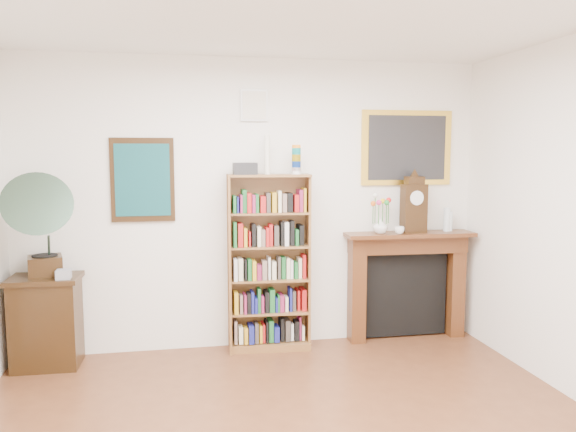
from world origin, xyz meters
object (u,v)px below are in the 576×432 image
object	(u,v)px
side_cabinet	(47,322)
gramophone	(38,219)
fireplace	(406,276)
flower_vase	(380,226)
bottle_left	(447,219)
mantel_clock	(414,206)
bookshelf	(269,253)
teacup	(399,230)
bottle_right	(450,221)
cd_stack	(64,274)

from	to	relation	value
side_cabinet	gramophone	xyz separation A→B (m)	(-0.00, -0.10, 0.93)
fireplace	gramophone	size ratio (longest dim) A/B	1.42
flower_vase	bottle_left	distance (m)	0.73
mantel_clock	flower_vase	distance (m)	0.40
gramophone	bookshelf	bearing A→B (deg)	-8.74
mantel_clock	teacup	world-z (taller)	mantel_clock
mantel_clock	bottle_right	size ratio (longest dim) A/B	2.81
bottle_left	bookshelf	bearing A→B (deg)	-179.01
fireplace	bottle_left	world-z (taller)	bottle_left
fireplace	cd_stack	world-z (taller)	fireplace
bookshelf	teacup	distance (m)	1.30
flower_vase	teacup	distance (m)	0.19
fireplace	flower_vase	distance (m)	0.62
mantel_clock	flower_vase	bearing A→B (deg)	177.10
teacup	bottle_right	xyz separation A→B (m)	(0.59, 0.11, 0.06)
fireplace	cd_stack	size ratio (longest dim) A/B	10.98
side_cabinet	mantel_clock	bearing A→B (deg)	2.69
fireplace	bookshelf	bearing A→B (deg)	-175.57
flower_vase	teacup	xyz separation A→B (m)	(0.17, -0.07, -0.04)
mantel_clock	side_cabinet	bearing A→B (deg)	177.14
bottle_left	fireplace	bearing A→B (deg)	175.71
side_cabinet	flower_vase	size ratio (longest dim) A/B	5.44
fireplace	flower_vase	xyz separation A→B (m)	(-0.31, -0.07, 0.53)
mantel_clock	gramophone	bearing A→B (deg)	178.84
side_cabinet	teacup	xyz separation A→B (m)	(3.30, 0.00, 0.73)
gramophone	flower_vase	size ratio (longest dim) A/B	6.15
flower_vase	teacup	world-z (taller)	flower_vase
bookshelf	bottle_right	bearing A→B (deg)	5.40
side_cabinet	cd_stack	distance (m)	0.50
mantel_clock	bottle_left	xyz separation A→B (m)	(0.38, 0.03, -0.15)
side_cabinet	cd_stack	size ratio (longest dim) A/B	6.82
side_cabinet	teacup	size ratio (longest dim) A/B	8.56
flower_vase	gramophone	bearing A→B (deg)	-176.73
gramophone	mantel_clock	bearing A→B (deg)	-10.81
bookshelf	bottle_left	size ratio (longest dim) A/B	8.15
bookshelf	bottle_left	world-z (taller)	bookshelf
side_cabinet	bottle_left	xyz separation A→B (m)	(3.86, 0.11, 0.82)
side_cabinet	bottle_left	distance (m)	3.95
bottle_left	flower_vase	bearing A→B (deg)	-177.28
cd_stack	bottle_right	bearing A→B (deg)	3.69
cd_stack	teacup	distance (m)	3.13
flower_vase	bottle_right	xyz separation A→B (m)	(0.76, 0.04, 0.02)
gramophone	cd_stack	bearing A→B (deg)	-21.29
bottle_right	gramophone	bearing A→B (deg)	-176.84
fireplace	bottle_right	distance (m)	0.71
bookshelf	gramophone	size ratio (longest dim) A/B	2.11
flower_vase	side_cabinet	bearing A→B (deg)	-178.63
bookshelf	fireplace	world-z (taller)	bookshelf
bottle_right	cd_stack	bearing A→B (deg)	-176.31
side_cabinet	fireplace	distance (m)	3.46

